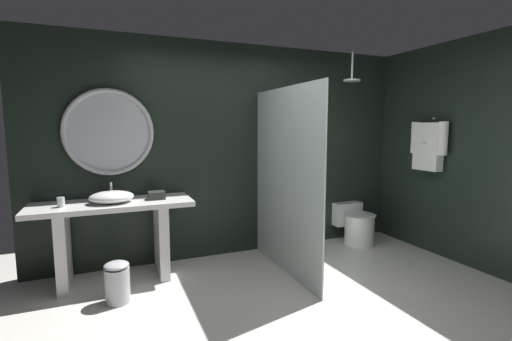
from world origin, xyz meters
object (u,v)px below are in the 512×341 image
Objects in this scene: tumbler_cup at (61,202)px; rain_shower_head at (352,78)px; round_wall_mirror at (109,132)px; vessel_sink at (112,197)px; tissue_box at (157,195)px; hanging_bathrobe at (428,144)px; toilet at (356,225)px; waste_bin at (117,282)px.

tumbler_cup is 0.27× the size of rain_shower_head.
tumbler_cup is 0.10× the size of round_wall_mirror.
vessel_sink is at bearing 2.67° from tumbler_cup.
tumbler_cup is at bearing -177.14° from tissue_box.
rain_shower_head reaches higher than hanging_bathrobe.
hanging_bathrobe is 1.40m from toilet.
tumbler_cup reaches higher than tissue_box.
waste_bin is (0.46, -0.47, -0.69)m from tumbler_cup.
toilet is at bearing -4.54° from round_wall_mirror.
tumbler_cup is 0.87m from round_wall_mirror.
waste_bin is (-0.43, -0.51, -0.68)m from tissue_box.
rain_shower_head reaches higher than tumbler_cup.
rain_shower_head is (3.23, -0.14, 1.31)m from tumbler_cup.
vessel_sink is 0.73× the size of toilet.
toilet reaches higher than waste_bin.
toilet is 3.14m from waste_bin.
tumbler_cup is 3.49m from rain_shower_head.
tumbler_cup is 0.16× the size of toilet.
tumbler_cup is at bearing -178.57° from toilet.
vessel_sink reaches higher than waste_bin.
toilet is at bearing 1.43° from tumbler_cup.
hanging_bathrobe is (0.89, -0.39, -0.81)m from rain_shower_head.
rain_shower_head is 1.26m from hanging_bathrobe.
round_wall_mirror is 2.89m from rain_shower_head.
vessel_sink is at bearing -176.94° from tissue_box.
hanging_bathrobe is at bearing -7.28° from tumbler_cup.
vessel_sink reaches higher than toilet.
waste_bin is (0.01, -0.49, -0.70)m from vessel_sink.
tumbler_cup is at bearing -177.33° from vessel_sink.
tumbler_cup is 0.14× the size of hanging_bathrobe.
hanging_bathrobe is at bearing -47.38° from toilet.
rain_shower_head is 0.53× the size of hanging_bathrobe.
hanging_bathrobe is at bearing -0.91° from waste_bin.
rain_shower_head is (2.34, -0.18, 1.32)m from tissue_box.
rain_shower_head is 3.43m from waste_bin.
tissue_box reaches higher than toilet.
round_wall_mirror reaches higher than tissue_box.
hanging_bathrobe is 1.12× the size of toilet.
tumbler_cup is 3.61m from toilet.
tumbler_cup is at bearing 177.56° from rain_shower_head.
rain_shower_head is (2.78, -0.16, 1.30)m from vessel_sink.
round_wall_mirror is (0.01, 0.31, 0.65)m from vessel_sink.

